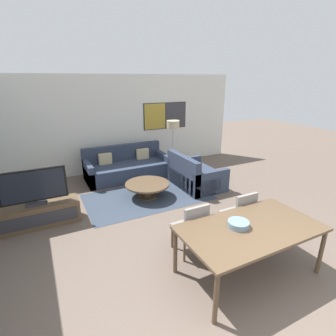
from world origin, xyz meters
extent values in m
plane|color=brown|center=(0.00, 0.00, 0.00)|extent=(24.00, 24.00, 0.00)
cube|color=silver|center=(0.00, 6.19, 1.40)|extent=(7.62, 0.06, 2.80)
cube|color=#2D2D33|center=(1.48, 6.15, 1.55)|extent=(1.48, 0.01, 0.82)
cube|color=#B29333|center=(1.12, 6.15, 1.55)|extent=(0.70, 0.02, 0.78)
cube|color=#38383D|center=(1.84, 6.15, 1.55)|extent=(0.70, 0.02, 0.78)
cube|color=#333D4C|center=(-0.12, 3.90, 0.00)|extent=(2.88, 1.69, 0.01)
cube|color=brown|center=(-2.46, 3.67, 0.22)|extent=(1.49, 0.43, 0.44)
cube|color=#2D2D33|center=(-2.46, 3.45, 0.22)|extent=(1.37, 0.01, 0.24)
cube|color=#2D2D33|center=(-2.46, 3.67, 0.47)|extent=(0.36, 0.20, 0.05)
cube|color=#2D2D33|center=(-2.46, 3.67, 0.53)|extent=(0.06, 0.03, 0.08)
cube|color=black|center=(-2.46, 3.67, 0.82)|extent=(1.16, 0.04, 0.62)
cube|color=black|center=(-2.46, 3.65, 0.82)|extent=(1.08, 0.01, 0.56)
cube|color=#2D384C|center=(-0.12, 5.34, 0.21)|extent=(2.30, 1.00, 0.42)
cube|color=#2D384C|center=(-0.12, 5.76, 0.44)|extent=(2.30, 0.16, 0.87)
cube|color=#2D384C|center=(-1.19, 5.34, 0.30)|extent=(0.14, 1.00, 0.60)
cube|color=#2D384C|center=(0.96, 5.34, 0.30)|extent=(0.14, 1.00, 0.60)
cube|color=#C6B289|center=(-0.67, 5.58, 0.57)|extent=(0.36, 0.12, 0.30)
cube|color=#C6B289|center=(0.44, 5.58, 0.57)|extent=(0.36, 0.12, 0.30)
cube|color=#2D384C|center=(1.30, 3.96, 0.21)|extent=(1.00, 1.40, 0.42)
cube|color=#2D384C|center=(0.88, 3.96, 0.44)|extent=(0.16, 1.40, 0.87)
cube|color=#2D384C|center=(1.30, 3.33, 0.30)|extent=(1.00, 0.14, 0.60)
cube|color=#2D384C|center=(1.30, 4.59, 0.30)|extent=(1.00, 0.14, 0.60)
cube|color=#C6B289|center=(1.06, 3.65, 0.57)|extent=(0.12, 0.36, 0.30)
cylinder|color=brown|center=(-0.12, 3.90, 0.01)|extent=(0.47, 0.47, 0.03)
cylinder|color=brown|center=(-0.12, 3.90, 0.16)|extent=(0.19, 0.19, 0.31)
cylinder|color=brown|center=(-0.12, 3.90, 0.33)|extent=(1.04, 1.04, 0.04)
cube|color=brown|center=(0.17, 0.88, 0.74)|extent=(1.96, 1.07, 0.04)
cylinder|color=brown|center=(-0.75, 0.40, 0.36)|extent=(0.06, 0.06, 0.72)
cylinder|color=brown|center=(1.09, 0.40, 0.36)|extent=(0.06, 0.06, 0.72)
cylinder|color=brown|center=(-0.75, 1.36, 0.36)|extent=(0.06, 0.06, 0.72)
cylinder|color=brown|center=(1.09, 1.36, 0.36)|extent=(0.06, 0.06, 0.72)
cube|color=gray|center=(-0.31, 1.70, 0.42)|extent=(0.46, 0.46, 0.06)
cube|color=gray|center=(-0.31, 1.49, 0.67)|extent=(0.42, 0.05, 0.44)
cylinder|color=brown|center=(-0.51, 1.50, 0.20)|extent=(0.04, 0.04, 0.39)
cylinder|color=brown|center=(-0.11, 1.50, 0.20)|extent=(0.04, 0.04, 0.39)
cylinder|color=brown|center=(-0.51, 1.90, 0.20)|extent=(0.04, 0.04, 0.39)
cylinder|color=brown|center=(-0.11, 1.90, 0.20)|extent=(0.04, 0.04, 0.39)
cube|color=gray|center=(0.66, 1.68, 0.42)|extent=(0.46, 0.46, 0.06)
cube|color=gray|center=(0.66, 1.48, 0.67)|extent=(0.42, 0.05, 0.44)
cylinder|color=brown|center=(0.46, 1.48, 0.20)|extent=(0.04, 0.04, 0.39)
cylinder|color=brown|center=(0.86, 1.48, 0.20)|extent=(0.04, 0.04, 0.39)
cylinder|color=brown|center=(0.46, 1.88, 0.20)|extent=(0.04, 0.04, 0.39)
cylinder|color=brown|center=(0.86, 1.88, 0.20)|extent=(0.04, 0.04, 0.39)
cylinder|color=slate|center=(0.02, 0.97, 0.80)|extent=(0.29, 0.29, 0.08)
torus|color=slate|center=(0.02, 0.97, 0.83)|extent=(0.29, 0.29, 0.02)
cylinder|color=#2D2D33|center=(1.37, 5.41, 0.01)|extent=(0.28, 0.28, 0.02)
cylinder|color=#B7B7BC|center=(1.37, 5.41, 0.66)|extent=(0.03, 0.03, 1.26)
cylinder|color=#C6B289|center=(1.37, 5.41, 1.40)|extent=(0.38, 0.38, 0.22)
camera|label=1|loc=(-2.26, -1.39, 2.69)|focal=28.00mm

